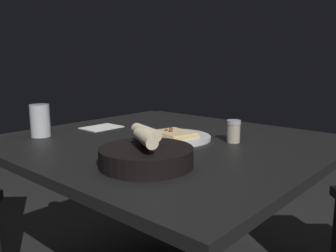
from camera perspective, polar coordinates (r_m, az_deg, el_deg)
dining_table at (r=1.34m, az=0.40°, el=-4.59°), size 1.06×1.09×0.71m
pizza_plate at (r=1.34m, az=1.00°, el=-1.72°), size 0.28×0.28×0.04m
bread_basket at (r=1.00m, az=-3.59°, el=-4.73°), size 0.27×0.27×0.11m
beer_glass at (r=1.47m, az=-19.89°, el=0.54°), size 0.08×0.08×0.13m
pepper_shaker at (r=1.31m, az=10.50°, el=-1.04°), size 0.05×0.05×0.08m
napkin at (r=1.58m, az=-10.64°, el=-0.23°), size 0.16×0.12×0.00m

